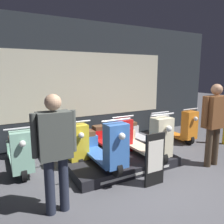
{
  "coord_description": "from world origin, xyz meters",
  "views": [
    {
      "loc": [
        -2.24,
        -2.37,
        1.88
      ],
      "look_at": [
        -0.03,
        1.66,
        1.04
      ],
      "focal_mm": 35.0,
      "sensor_mm": 36.0,
      "label": 1
    }
  ],
  "objects_px": {
    "scooter_backrow_0": "(19,152)",
    "scooter_backrow_3": "(146,132)",
    "scooter_display_left": "(102,146)",
    "scooter_display_right": "(144,139)",
    "price_sign_board": "(155,159)",
    "person_right_browsing": "(214,118)",
    "scooter_backrow_1": "(70,144)",
    "scooter_backrow_4": "(175,127)",
    "scooter_backrow_2": "(112,137)",
    "person_left_browsing": "(55,145)"
  },
  "relations": [
    {
      "from": "scooter_backrow_1",
      "to": "price_sign_board",
      "type": "xyz_separation_m",
      "value": [
        0.89,
        -1.75,
        0.1
      ]
    },
    {
      "from": "scooter_backrow_1",
      "to": "scooter_backrow_2",
      "type": "bearing_deg",
      "value": 0.0
    },
    {
      "from": "scooter_backrow_1",
      "to": "person_left_browsing",
      "type": "xyz_separation_m",
      "value": [
        -0.73,
        -1.68,
        0.59
      ]
    },
    {
      "from": "scooter_display_right",
      "to": "person_right_browsing",
      "type": "bearing_deg",
      "value": -31.64
    },
    {
      "from": "scooter_backrow_1",
      "to": "scooter_backrow_2",
      "type": "height_order",
      "value": "same"
    },
    {
      "from": "scooter_display_right",
      "to": "price_sign_board",
      "type": "distance_m",
      "value": 0.88
    },
    {
      "from": "scooter_display_left",
      "to": "price_sign_board",
      "type": "distance_m",
      "value": 0.99
    },
    {
      "from": "scooter_display_left",
      "to": "scooter_backrow_4",
      "type": "relative_size",
      "value": 1.0
    },
    {
      "from": "scooter_display_right",
      "to": "scooter_backrow_4",
      "type": "relative_size",
      "value": 1.0
    },
    {
      "from": "scooter_backrow_0",
      "to": "scooter_display_left",
      "type": "bearing_deg",
      "value": -35.84
    },
    {
      "from": "scooter_display_left",
      "to": "person_left_browsing",
      "type": "relative_size",
      "value": 1.01
    },
    {
      "from": "scooter_backrow_0",
      "to": "scooter_backrow_1",
      "type": "bearing_deg",
      "value": 0.0
    },
    {
      "from": "scooter_display_right",
      "to": "person_right_browsing",
      "type": "xyz_separation_m",
      "value": [
        1.17,
        -0.72,
        0.45
      ]
    },
    {
      "from": "scooter_backrow_2",
      "to": "scooter_backrow_4",
      "type": "xyz_separation_m",
      "value": [
        2.04,
        0.0,
        0.0
      ]
    },
    {
      "from": "scooter_display_left",
      "to": "scooter_backrow_0",
      "type": "bearing_deg",
      "value": 144.16
    },
    {
      "from": "scooter_backrow_1",
      "to": "scooter_backrow_3",
      "type": "xyz_separation_m",
      "value": [
        2.04,
        0.0,
        0.0
      ]
    },
    {
      "from": "scooter_backrow_1",
      "to": "scooter_backrow_2",
      "type": "relative_size",
      "value": 1.0
    },
    {
      "from": "scooter_display_left",
      "to": "scooter_backrow_4",
      "type": "xyz_separation_m",
      "value": [
        2.76,
        0.96,
        -0.19
      ]
    },
    {
      "from": "scooter_backrow_2",
      "to": "scooter_display_right",
      "type": "bearing_deg",
      "value": -76.13
    },
    {
      "from": "scooter_backrow_3",
      "to": "scooter_backrow_4",
      "type": "bearing_deg",
      "value": 0.0
    },
    {
      "from": "price_sign_board",
      "to": "person_left_browsing",
      "type": "bearing_deg",
      "value": 177.45
    },
    {
      "from": "scooter_backrow_3",
      "to": "person_right_browsing",
      "type": "height_order",
      "value": "person_right_browsing"
    },
    {
      "from": "scooter_backrow_0",
      "to": "scooter_backrow_1",
      "type": "relative_size",
      "value": 1.0
    },
    {
      "from": "scooter_backrow_2",
      "to": "scooter_backrow_4",
      "type": "relative_size",
      "value": 1.0
    },
    {
      "from": "scooter_display_right",
      "to": "scooter_backrow_4",
      "type": "xyz_separation_m",
      "value": [
        1.81,
        0.96,
        -0.19
      ]
    },
    {
      "from": "scooter_display_left",
      "to": "scooter_display_right",
      "type": "xyz_separation_m",
      "value": [
        0.96,
        0.0,
        0.0
      ]
    },
    {
      "from": "person_left_browsing",
      "to": "scooter_backrow_2",
      "type": "bearing_deg",
      "value": 43.74
    },
    {
      "from": "scooter_backrow_4",
      "to": "scooter_display_right",
      "type": "bearing_deg",
      "value": -152.11
    },
    {
      "from": "scooter_display_right",
      "to": "price_sign_board",
      "type": "xyz_separation_m",
      "value": [
        -0.37,
        -0.79,
        -0.08
      ]
    },
    {
      "from": "scooter_backrow_3",
      "to": "scooter_backrow_4",
      "type": "xyz_separation_m",
      "value": [
        1.02,
        0.0,
        0.0
      ]
    },
    {
      "from": "scooter_backrow_0",
      "to": "person_left_browsing",
      "type": "relative_size",
      "value": 1.01
    },
    {
      "from": "person_right_browsing",
      "to": "price_sign_board",
      "type": "xyz_separation_m",
      "value": [
        -1.54,
        -0.07,
        -0.53
      ]
    },
    {
      "from": "scooter_backrow_1",
      "to": "scooter_backrow_4",
      "type": "xyz_separation_m",
      "value": [
        3.07,
        0.0,
        0.0
      ]
    },
    {
      "from": "scooter_backrow_4",
      "to": "person_right_browsing",
      "type": "relative_size",
      "value": 0.99
    },
    {
      "from": "scooter_backrow_1",
      "to": "scooter_backrow_3",
      "type": "relative_size",
      "value": 1.0
    },
    {
      "from": "scooter_backrow_0",
      "to": "person_left_browsing",
      "type": "height_order",
      "value": "person_left_browsing"
    },
    {
      "from": "scooter_display_right",
      "to": "person_left_browsing",
      "type": "xyz_separation_m",
      "value": [
        -1.99,
        -0.72,
        0.41
      ]
    },
    {
      "from": "scooter_backrow_4",
      "to": "scooter_backrow_1",
      "type": "bearing_deg",
      "value": 180.0
    },
    {
      "from": "scooter_display_right",
      "to": "scooter_backrow_4",
      "type": "height_order",
      "value": "scooter_display_right"
    },
    {
      "from": "scooter_backrow_1",
      "to": "person_right_browsing",
      "type": "height_order",
      "value": "person_right_browsing"
    },
    {
      "from": "scooter_display_right",
      "to": "scooter_backrow_1",
      "type": "xyz_separation_m",
      "value": [
        -1.26,
        0.96,
        -0.19
      ]
    },
    {
      "from": "scooter_display_right",
      "to": "scooter_backrow_1",
      "type": "distance_m",
      "value": 1.59
    },
    {
      "from": "scooter_backrow_0",
      "to": "price_sign_board",
      "type": "bearing_deg",
      "value": -42.49
    },
    {
      "from": "scooter_display_left",
      "to": "person_left_browsing",
      "type": "height_order",
      "value": "person_left_browsing"
    },
    {
      "from": "scooter_backrow_0",
      "to": "scooter_backrow_2",
      "type": "xyz_separation_m",
      "value": [
        2.04,
        0.0,
        0.0
      ]
    },
    {
      "from": "scooter_backrow_4",
      "to": "scooter_backrow_2",
      "type": "bearing_deg",
      "value": 180.0
    },
    {
      "from": "scooter_backrow_0",
      "to": "scooter_backrow_3",
      "type": "height_order",
      "value": "same"
    },
    {
      "from": "person_left_browsing",
      "to": "person_right_browsing",
      "type": "bearing_deg",
      "value": 0.0
    },
    {
      "from": "scooter_display_left",
      "to": "scooter_backrow_2",
      "type": "bearing_deg",
      "value": 53.05
    },
    {
      "from": "person_right_browsing",
      "to": "price_sign_board",
      "type": "bearing_deg",
      "value": -177.32
    }
  ]
}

